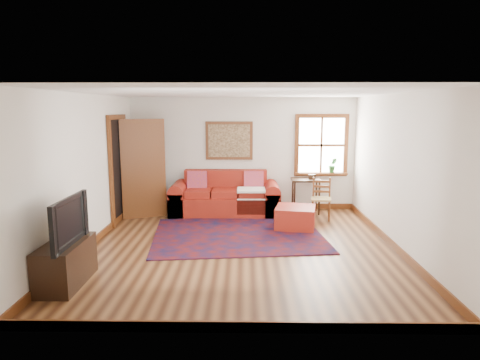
{
  "coord_description": "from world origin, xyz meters",
  "views": [
    {
      "loc": [
        0.08,
        -6.79,
        2.27
      ],
      "look_at": [
        -0.03,
        0.6,
        1.02
      ],
      "focal_mm": 32.0,
      "sensor_mm": 36.0,
      "label": 1
    }
  ],
  "objects_px": {
    "side_table": "(306,185)",
    "ladder_back_chair": "(321,197)",
    "red_leather_sofa": "(225,199)",
    "red_ottoman": "(295,217)",
    "media_cabinet": "(66,263)"
  },
  "relations": [
    {
      "from": "side_table",
      "to": "ladder_back_chair",
      "type": "relative_size",
      "value": 0.89
    },
    {
      "from": "red_leather_sofa",
      "to": "red_ottoman",
      "type": "bearing_deg",
      "value": -39.81
    },
    {
      "from": "red_ottoman",
      "to": "ladder_back_chair",
      "type": "xyz_separation_m",
      "value": [
        0.61,
        0.73,
        0.25
      ]
    },
    {
      "from": "media_cabinet",
      "to": "red_ottoman",
      "type": "bearing_deg",
      "value": 39.34
    },
    {
      "from": "red_leather_sofa",
      "to": "ladder_back_chair",
      "type": "xyz_separation_m",
      "value": [
        2.0,
        -0.43,
        0.15
      ]
    },
    {
      "from": "ladder_back_chair",
      "to": "media_cabinet",
      "type": "bearing_deg",
      "value": -138.69
    },
    {
      "from": "red_leather_sofa",
      "to": "side_table",
      "type": "relative_size",
      "value": 3.12
    },
    {
      "from": "red_leather_sofa",
      "to": "red_ottoman",
      "type": "relative_size",
      "value": 3.22
    },
    {
      "from": "red_ottoman",
      "to": "side_table",
      "type": "bearing_deg",
      "value": 84.6
    },
    {
      "from": "red_ottoman",
      "to": "media_cabinet",
      "type": "xyz_separation_m",
      "value": [
        -3.28,
        -2.69,
        0.07
      ]
    },
    {
      "from": "red_ottoman",
      "to": "red_leather_sofa",
      "type": "bearing_deg",
      "value": 151.19
    },
    {
      "from": "side_table",
      "to": "ladder_back_chair",
      "type": "bearing_deg",
      "value": -61.97
    },
    {
      "from": "red_ottoman",
      "to": "ladder_back_chair",
      "type": "relative_size",
      "value": 0.86
    },
    {
      "from": "media_cabinet",
      "to": "ladder_back_chair",
      "type": "bearing_deg",
      "value": 41.31
    },
    {
      "from": "side_table",
      "to": "red_ottoman",
      "type": "bearing_deg",
      "value": -106.39
    }
  ]
}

